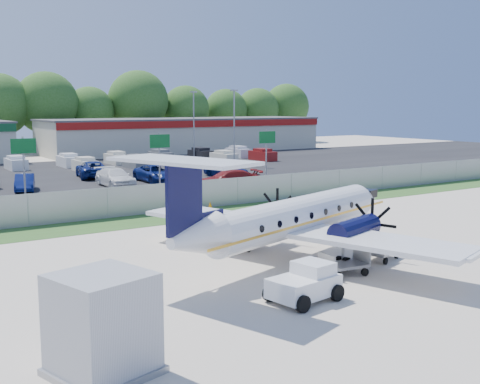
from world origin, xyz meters
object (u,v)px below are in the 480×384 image
aircraft (293,217)px  service_container (102,328)px  baggage_cart_far (381,250)px  baggage_cart_near (344,264)px  pushback_tug (306,283)px

aircraft → service_container: aircraft is taller
aircraft → baggage_cart_far: aircraft is taller
aircraft → baggage_cart_near: aircraft is taller
baggage_cart_near → service_container: 12.70m
baggage_cart_near → service_container: bearing=-163.5°
aircraft → baggage_cart_near: 3.66m
baggage_cart_far → service_container: (-15.37, -4.56, 0.85)m
aircraft → pushback_tug: size_ratio=6.07×
pushback_tug → baggage_cart_near: pushback_tug is taller
baggage_cart_far → service_container: 16.05m
aircraft → baggage_cart_far: 4.48m
pushback_tug → baggage_cart_far: bearing=21.8°
pushback_tug → service_container: 8.80m
pushback_tug → baggage_cart_near: 3.98m
baggage_cart_near → baggage_cart_far: baggage_cart_near is taller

